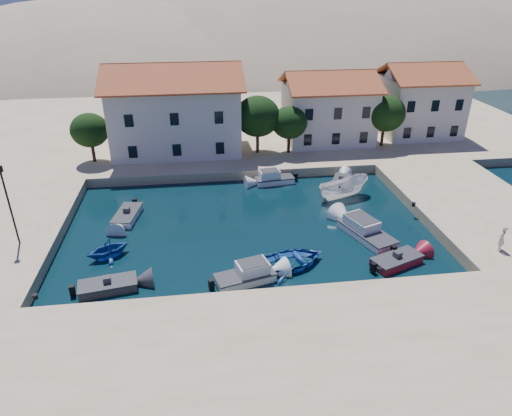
{
  "coord_description": "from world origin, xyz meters",
  "views": [
    {
      "loc": [
        -3.66,
        -23.6,
        18.86
      ],
      "look_at": [
        0.71,
        9.49,
        2.0
      ],
      "focal_mm": 32.0,
      "sensor_mm": 36.0,
      "label": 1
    }
  ],
  "objects_px": {
    "building_left": "(175,107)",
    "building_right": "(420,98)",
    "building_mid": "(328,106)",
    "rowboat_south": "(290,265)",
    "lamppost": "(7,198)",
    "cabin_cruiser_south": "(245,276)",
    "boat_east": "(342,197)",
    "cabin_cruiser_east": "(367,232)",
    "pedestrian": "(502,238)"
  },
  "relations": [
    {
      "from": "building_right",
      "to": "boat_east",
      "type": "xyz_separation_m",
      "value": [
        -14.23,
        -15.44,
        -5.47
      ]
    },
    {
      "from": "building_right",
      "to": "rowboat_south",
      "type": "bearing_deg",
      "value": -129.45
    },
    {
      "from": "building_right",
      "to": "pedestrian",
      "type": "distance_m",
      "value": 28.52
    },
    {
      "from": "rowboat_south",
      "to": "building_left",
      "type": "bearing_deg",
      "value": 3.0
    },
    {
      "from": "building_mid",
      "to": "pedestrian",
      "type": "height_order",
      "value": "building_mid"
    },
    {
      "from": "building_mid",
      "to": "boat_east",
      "type": "bearing_deg",
      "value": -98.78
    },
    {
      "from": "building_mid",
      "to": "pedestrian",
      "type": "bearing_deg",
      "value": -77.7
    },
    {
      "from": "building_right",
      "to": "pedestrian",
      "type": "height_order",
      "value": "building_right"
    },
    {
      "from": "pedestrian",
      "to": "building_right",
      "type": "bearing_deg",
      "value": -143.4
    },
    {
      "from": "rowboat_south",
      "to": "pedestrian",
      "type": "height_order",
      "value": "pedestrian"
    },
    {
      "from": "building_left",
      "to": "building_mid",
      "type": "relative_size",
      "value": 1.4
    },
    {
      "from": "building_left",
      "to": "pedestrian",
      "type": "xyz_separation_m",
      "value": [
        23.8,
        -25.62,
        -3.98
      ]
    },
    {
      "from": "building_right",
      "to": "cabin_cruiser_south",
      "type": "xyz_separation_m",
      "value": [
        -25.02,
        -27.72,
        -5.0
      ]
    },
    {
      "from": "cabin_cruiser_south",
      "to": "boat_east",
      "type": "bearing_deg",
      "value": 33.7
    },
    {
      "from": "building_right",
      "to": "cabin_cruiser_east",
      "type": "bearing_deg",
      "value": -122.4
    },
    {
      "from": "building_left",
      "to": "cabin_cruiser_east",
      "type": "height_order",
      "value": "building_left"
    },
    {
      "from": "building_mid",
      "to": "rowboat_south",
      "type": "bearing_deg",
      "value": -110.76
    },
    {
      "from": "building_left",
      "to": "cabin_cruiser_south",
      "type": "relative_size",
      "value": 3.3
    },
    {
      "from": "cabin_cruiser_south",
      "to": "pedestrian",
      "type": "height_order",
      "value": "pedestrian"
    },
    {
      "from": "building_left",
      "to": "boat_east",
      "type": "bearing_deg",
      "value": -40.45
    },
    {
      "from": "cabin_cruiser_south",
      "to": "boat_east",
      "type": "relative_size",
      "value": 0.82
    },
    {
      "from": "building_left",
      "to": "cabin_cruiser_east",
      "type": "distance_m",
      "value": 26.58
    },
    {
      "from": "building_right",
      "to": "cabin_cruiser_east",
      "type": "distance_m",
      "value": 27.62
    },
    {
      "from": "building_mid",
      "to": "lamppost",
      "type": "xyz_separation_m",
      "value": [
        -29.5,
        -21.0,
        -0.47
      ]
    },
    {
      "from": "building_left",
      "to": "boat_east",
      "type": "relative_size",
      "value": 2.69
    },
    {
      "from": "building_right",
      "to": "boat_east",
      "type": "relative_size",
      "value": 1.73
    },
    {
      "from": "building_left",
      "to": "rowboat_south",
      "type": "bearing_deg",
      "value": -70.74
    },
    {
      "from": "cabin_cruiser_south",
      "to": "rowboat_south",
      "type": "distance_m",
      "value": 3.82
    },
    {
      "from": "building_right",
      "to": "rowboat_south",
      "type": "xyz_separation_m",
      "value": [
        -21.55,
        -26.19,
        -5.47
      ]
    },
    {
      "from": "lamppost",
      "to": "rowboat_south",
      "type": "bearing_deg",
      "value": -11.86
    },
    {
      "from": "building_mid",
      "to": "cabin_cruiser_south",
      "type": "distance_m",
      "value": 30.1
    },
    {
      "from": "building_left",
      "to": "building_right",
      "type": "relative_size",
      "value": 1.56
    },
    {
      "from": "building_right",
      "to": "rowboat_south",
      "type": "height_order",
      "value": "building_right"
    },
    {
      "from": "building_left",
      "to": "cabin_cruiser_south",
      "type": "xyz_separation_m",
      "value": [
        4.98,
        -25.72,
        -5.46
      ]
    },
    {
      "from": "building_mid",
      "to": "cabin_cruiser_east",
      "type": "height_order",
      "value": "building_mid"
    },
    {
      "from": "cabin_cruiser_south",
      "to": "rowboat_south",
      "type": "bearing_deg",
      "value": 8.77
    },
    {
      "from": "lamppost",
      "to": "cabin_cruiser_east",
      "type": "distance_m",
      "value": 27.3
    },
    {
      "from": "rowboat_south",
      "to": "boat_east",
      "type": "bearing_deg",
      "value": -50.5
    },
    {
      "from": "building_mid",
      "to": "cabin_cruiser_east",
      "type": "relative_size",
      "value": 1.83
    },
    {
      "from": "pedestrian",
      "to": "cabin_cruiser_south",
      "type": "bearing_deg",
      "value": -40.45
    },
    {
      "from": "building_left",
      "to": "building_right",
      "type": "xyz_separation_m",
      "value": [
        30.0,
        2.0,
        -0.46
      ]
    },
    {
      "from": "lamppost",
      "to": "pedestrian",
      "type": "xyz_separation_m",
      "value": [
        35.3,
        -5.62,
        -2.79
      ]
    },
    {
      "from": "building_left",
      "to": "pedestrian",
      "type": "distance_m",
      "value": 35.19
    },
    {
      "from": "rowboat_south",
      "to": "boat_east",
      "type": "xyz_separation_m",
      "value": [
        7.32,
        10.75,
        0.0
      ]
    },
    {
      "from": "cabin_cruiser_east",
      "to": "building_mid",
      "type": "bearing_deg",
      "value": -26.74
    },
    {
      "from": "building_left",
      "to": "rowboat_south",
      "type": "height_order",
      "value": "building_left"
    },
    {
      "from": "building_mid",
      "to": "cabin_cruiser_east",
      "type": "distance_m",
      "value": 22.59
    },
    {
      "from": "cabin_cruiser_south",
      "to": "boat_east",
      "type": "xyz_separation_m",
      "value": [
        10.79,
        12.28,
        -0.48
      ]
    },
    {
      "from": "building_left",
      "to": "lamppost",
      "type": "bearing_deg",
      "value": -119.9
    },
    {
      "from": "rowboat_south",
      "to": "pedestrian",
      "type": "relative_size",
      "value": 2.82
    }
  ]
}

